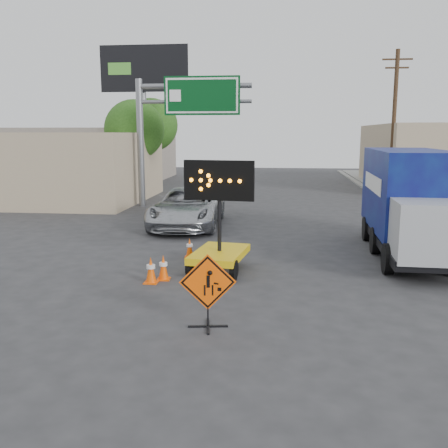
% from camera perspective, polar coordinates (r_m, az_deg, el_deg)
% --- Properties ---
extents(ground, '(100.00, 100.00, 0.00)m').
position_cam_1_polar(ground, '(9.53, -0.54, -14.22)').
color(ground, '#2D2D30').
rests_on(ground, ground).
extents(curb_right, '(0.40, 60.00, 0.12)m').
position_cam_1_polar(curb_right, '(24.70, 20.77, 0.56)').
color(curb_right, gray).
rests_on(curb_right, ground).
extents(storefront_left_near, '(14.00, 10.00, 4.00)m').
position_cam_1_polar(storefront_left_near, '(32.39, -21.39, 6.15)').
color(storefront_left_near, tan).
rests_on(storefront_left_near, ground).
extents(storefront_left_far, '(12.00, 10.00, 4.40)m').
position_cam_1_polar(storefront_left_far, '(45.57, -14.31, 7.79)').
color(storefront_left_far, gray).
rests_on(storefront_left_far, ground).
extents(building_right_far, '(10.00, 14.00, 4.60)m').
position_cam_1_polar(building_right_far, '(40.44, 23.82, 7.10)').
color(building_right_far, tan).
rests_on(building_right_far, ground).
extents(highway_gantry, '(6.18, 0.38, 6.90)m').
position_cam_1_polar(highway_gantry, '(27.15, -5.35, 12.63)').
color(highway_gantry, slate).
rests_on(highway_gantry, ground).
extents(billboard, '(6.10, 0.54, 9.85)m').
position_cam_1_polar(billboard, '(35.90, -9.10, 15.62)').
color(billboard, slate).
rests_on(billboard, ground).
extents(utility_pole_far, '(1.80, 0.26, 9.00)m').
position_cam_1_polar(utility_pole_far, '(33.34, 18.83, 11.03)').
color(utility_pole_far, '#422F1C').
rests_on(utility_pole_far, ground).
extents(tree_left_near, '(3.71, 3.71, 6.03)m').
position_cam_1_polar(tree_left_near, '(31.92, -10.20, 10.53)').
color(tree_left_near, '#422F1C').
rests_on(tree_left_near, ground).
extents(tree_left_far, '(4.10, 4.10, 6.66)m').
position_cam_1_polar(tree_left_far, '(39.90, -8.30, 11.13)').
color(tree_left_far, '#422F1C').
rests_on(tree_left_far, ground).
extents(construction_sign, '(1.17, 0.83, 1.56)m').
position_cam_1_polar(construction_sign, '(10.28, -1.87, -7.43)').
color(construction_sign, black).
rests_on(construction_sign, ground).
extents(arrow_board, '(2.03, 2.43, 3.22)m').
position_cam_1_polar(arrow_board, '(14.44, -0.52, -2.67)').
color(arrow_board, '#E5B90C').
rests_on(arrow_board, ground).
extents(pickup_truck, '(2.85, 5.99, 1.65)m').
position_cam_1_polar(pickup_truck, '(21.47, -4.19, 1.90)').
color(pickup_truck, '#ACAEB3').
rests_on(pickup_truck, ground).
extents(box_truck, '(2.51, 7.28, 3.42)m').
position_cam_1_polar(box_truck, '(17.33, 20.43, 1.68)').
color(box_truck, black).
rests_on(box_truck, ground).
extents(cone_a, '(0.37, 0.37, 0.69)m').
position_cam_1_polar(cone_a, '(13.80, -6.94, -4.94)').
color(cone_a, '#FA5305').
rests_on(cone_a, ground).
extents(cone_b, '(0.37, 0.37, 0.71)m').
position_cam_1_polar(cone_b, '(13.54, -8.36, -5.22)').
color(cone_b, '#FA5305').
rests_on(cone_b, ground).
extents(cone_c, '(0.35, 0.35, 0.63)m').
position_cam_1_polar(cone_c, '(16.15, -3.95, -2.73)').
color(cone_c, '#FA5305').
rests_on(cone_c, ground).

